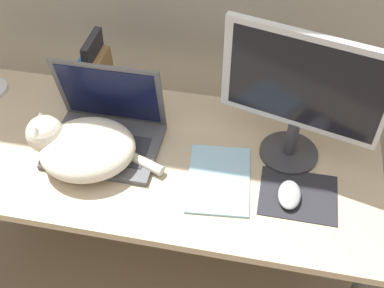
{
  "coord_description": "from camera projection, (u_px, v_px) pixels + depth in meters",
  "views": [
    {
      "loc": [
        0.35,
        -0.67,
        1.85
      ],
      "look_at": [
        0.15,
        0.28,
        0.86
      ],
      "focal_mm": 45.0,
      "sensor_mm": 36.0,
      "label": 1
    }
  ],
  "objects": [
    {
      "name": "desk",
      "position": [
        148.0,
        170.0,
        1.57
      ],
      "size": [
        1.45,
        0.62,
        0.76
      ],
      "color": "tan",
      "rests_on": "ground_plane"
    },
    {
      "name": "cat",
      "position": [
        82.0,
        147.0,
        1.44
      ],
      "size": [
        0.43,
        0.32,
        0.14
      ],
      "color": "beige",
      "rests_on": "desk"
    },
    {
      "name": "notepad",
      "position": [
        219.0,
        179.0,
        1.43
      ],
      "size": [
        0.21,
        0.28,
        0.01
      ],
      "color": "#99C6E0",
      "rests_on": "desk"
    },
    {
      "name": "book_row",
      "position": [
        95.0,
        75.0,
        1.61
      ],
      "size": [
        0.09,
        0.16,
        0.25
      ],
      "color": "#285B93",
      "rests_on": "desk"
    },
    {
      "name": "mousepad",
      "position": [
        298.0,
        195.0,
        1.39
      ],
      "size": [
        0.22,
        0.18,
        0.0
      ],
      "color": "#232328",
      "rests_on": "desk"
    },
    {
      "name": "computer_mouse",
      "position": [
        289.0,
        195.0,
        1.37
      ],
      "size": [
        0.06,
        0.11,
        0.03
      ],
      "color": "#99999E",
      "rests_on": "mousepad"
    },
    {
      "name": "external_monitor",
      "position": [
        301.0,
        93.0,
        1.32
      ],
      "size": [
        0.46,
        0.18,
        0.44
      ],
      "color": "#333338",
      "rests_on": "desk"
    },
    {
      "name": "laptop",
      "position": [
        106.0,
        130.0,
        1.5
      ],
      "size": [
        0.34,
        0.26,
        0.27
      ],
      "color": "#4C4C51",
      "rests_on": "desk"
    }
  ]
}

